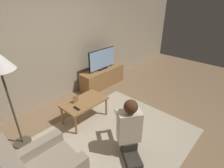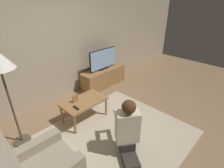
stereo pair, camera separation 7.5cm
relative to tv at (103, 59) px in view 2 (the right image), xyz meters
name	(u,v)px [view 2 (the right image)]	position (x,y,z in m)	size (l,w,h in m)	color
ground_plane	(115,137)	(-1.24, -1.59, -0.76)	(10.00, 10.00, 0.00)	#896B4C
wall_back	(49,45)	(-1.24, 0.34, 0.54)	(10.00, 0.06, 2.60)	tan
rug	(115,137)	(-1.24, -1.59, -0.75)	(2.46, 2.17, 0.02)	#BCAD93
tv_stand	(104,77)	(0.00, 0.00, -0.52)	(1.29, 0.39, 0.49)	olive
tv	(103,59)	(0.00, 0.00, 0.00)	(0.88, 0.08, 0.54)	black
coffee_table	(84,103)	(-1.29, -0.81, -0.37)	(0.85, 0.50, 0.44)	olive
person_kneeling	(128,129)	(-1.36, -1.95, -0.26)	(0.65, 0.78, 0.97)	#332D28
picture_frame	(75,99)	(-1.42, -0.73, -0.25)	(0.11, 0.01, 0.15)	olive
remote	(76,108)	(-1.54, -0.91, -0.31)	(0.04, 0.15, 0.02)	black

